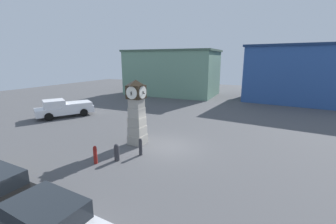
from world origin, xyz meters
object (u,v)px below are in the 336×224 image
object	(u,v)px
bollard_mid_row	(117,152)
pickup_truck	(64,108)
bollard_near_tower	(141,147)
pedestrian_crossing_lot	(143,101)
bollard_far_row	(95,155)
clock_tower	(137,112)

from	to	relation	value
bollard_mid_row	pickup_truck	world-z (taller)	pickup_truck
bollard_near_tower	pickup_truck	world-z (taller)	pickup_truck
pedestrian_crossing_lot	bollard_far_row	bearing A→B (deg)	-67.83
clock_tower	bollard_far_row	distance (m)	4.14
clock_tower	bollard_near_tower	bearing A→B (deg)	-50.36
pickup_truck	pedestrian_crossing_lot	world-z (taller)	pickup_truck
pickup_truck	bollard_near_tower	bearing A→B (deg)	-20.10
bollard_near_tower	bollard_mid_row	world-z (taller)	bollard_near_tower
bollard_near_tower	pedestrian_crossing_lot	size ratio (longest dim) A/B	0.66
clock_tower	pickup_truck	size ratio (longest dim) A/B	0.78
bollard_far_row	clock_tower	bearing A→B (deg)	84.25
bollard_mid_row	clock_tower	bearing A→B (deg)	99.17
bollard_near_tower	bollard_mid_row	distance (m)	1.54
bollard_mid_row	bollard_far_row	world-z (taller)	bollard_far_row
bollard_far_row	pickup_truck	size ratio (longest dim) A/B	0.19
bollard_far_row	pickup_truck	xyz separation A→B (m)	(-10.90, 6.78, 0.38)
clock_tower	bollard_mid_row	size ratio (longest dim) A/B	4.38
clock_tower	bollard_mid_row	bearing A→B (deg)	-80.83
pedestrian_crossing_lot	pickup_truck	bearing A→B (deg)	-128.69
bollard_near_tower	bollard_far_row	size ratio (longest dim) A/B	1.02
bollard_near_tower	pickup_truck	size ratio (longest dim) A/B	0.19
bollard_near_tower	pickup_truck	xyz separation A→B (m)	(-12.57, 4.60, 0.37)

